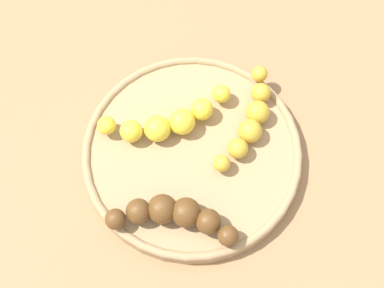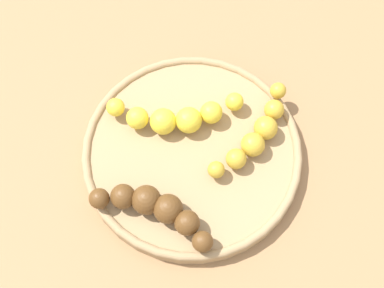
{
  "view_description": "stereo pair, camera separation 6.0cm",
  "coord_description": "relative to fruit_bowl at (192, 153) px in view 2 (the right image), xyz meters",
  "views": [
    {
      "loc": [
        -0.23,
        -0.06,
        0.58
      ],
      "look_at": [
        0.0,
        0.0,
        0.04
      ],
      "focal_mm": 49.2,
      "sensor_mm": 36.0,
      "label": 1
    },
    {
      "loc": [
        -0.21,
        -0.11,
        0.58
      ],
      "look_at": [
        0.0,
        0.0,
        0.04
      ],
      "focal_mm": 49.2,
      "sensor_mm": 36.0,
      "label": 2
    }
  ],
  "objects": [
    {
      "name": "banana_yellow",
      "position": [
        0.02,
        0.03,
        0.02
      ],
      "size": [
        0.1,
        0.14,
        0.03
      ],
      "rotation": [
        0.0,
        0.0,
        3.69
      ],
      "color": "yellow",
      "rests_on": "fruit_bowl"
    },
    {
      "name": "banana_spotted",
      "position": [
        0.05,
        -0.06,
        0.02
      ],
      "size": [
        0.14,
        0.05,
        0.03
      ],
      "rotation": [
        0.0,
        0.0,
        4.56
      ],
      "color": "gold",
      "rests_on": "fruit_bowl"
    },
    {
      "name": "banana_overripe",
      "position": [
        -0.09,
        -0.0,
        0.02
      ],
      "size": [
        0.05,
        0.14,
        0.03
      ],
      "rotation": [
        0.0,
        0.0,
        0.1
      ],
      "color": "#593819",
      "rests_on": "fruit_bowl"
    },
    {
      "name": "ground_plane",
      "position": [
        0.0,
        0.0,
        -0.01
      ],
      "size": [
        2.4,
        2.4,
        0.0
      ],
      "primitive_type": "plane",
      "color": "#936D47"
    },
    {
      "name": "fruit_bowl",
      "position": [
        0.0,
        0.0,
        0.0
      ],
      "size": [
        0.26,
        0.26,
        0.02
      ],
      "color": "#A08259",
      "rests_on": "ground_plane"
    }
  ]
}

